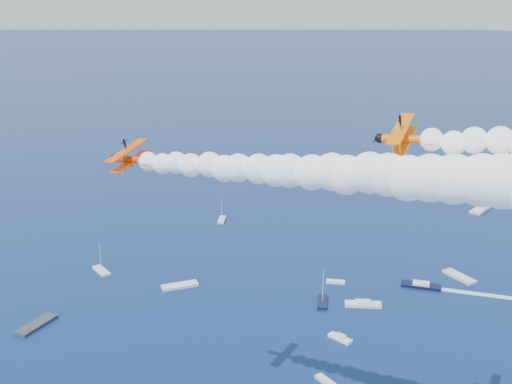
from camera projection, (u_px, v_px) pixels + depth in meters
The scene contains 4 objects.
biplane_lead at pixel (406, 139), 81.67m from camera, with size 7.51×8.43×5.08m, color #EF6305, non-canonical shape.
biplane_trail at pixel (132, 160), 98.62m from camera, with size 7.72×8.65×5.21m, color #F64005, non-canonical shape.
smoke_trail_trail at pixel (339, 173), 82.97m from camera, with size 66.57×12.18×12.05m, color white, non-canonical shape.
spectator_boats at pixel (484, 273), 178.92m from camera, with size 211.19×176.79×0.70m.
Camera 1 is at (46.33, -48.71, 76.80)m, focal length 46.40 mm.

